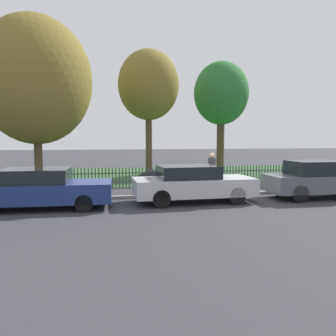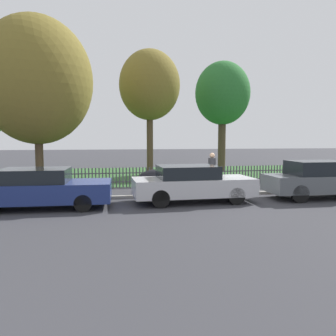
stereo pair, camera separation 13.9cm
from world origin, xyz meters
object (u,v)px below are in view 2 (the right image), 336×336
tree_behind_motorcycle (37,81)px  parked_car_navy_estate (321,179)px  tree_mid_park (150,86)px  parked_car_black_saloon (192,183)px  covered_motorcycle (158,179)px  parked_car_silver_hatchback (41,188)px  tree_far_left (222,94)px  pedestrian_near_fence (212,170)px

tree_behind_motorcycle → parked_car_navy_estate: bearing=-26.6°
parked_car_navy_estate → tree_mid_park: tree_mid_park is taller
parked_car_black_saloon → covered_motorcycle: 2.07m
tree_mid_park → parked_car_silver_hatchback: bearing=-117.6°
tree_mid_park → tree_far_left: tree_mid_park is taller
tree_far_left → pedestrian_near_fence: (-3.39, -8.34, -4.51)m
tree_mid_park → pedestrian_near_fence: tree_mid_park is taller
pedestrian_near_fence → parked_car_black_saloon: bearing=111.2°
covered_motorcycle → tree_far_left: bearing=54.4°
covered_motorcycle → tree_mid_park: tree_mid_park is taller
parked_car_black_saloon → tree_far_left: 12.57m
parked_car_navy_estate → tree_behind_motorcycle: size_ratio=0.53×
parked_car_navy_estate → pedestrian_near_fence: bearing=148.6°
parked_car_silver_hatchback → covered_motorcycle: 4.75m
parked_car_black_saloon → tree_behind_motorcycle: (-6.52, 5.73, 4.53)m
covered_motorcycle → tree_behind_motorcycle: tree_behind_motorcycle is taller
parked_car_black_saloon → tree_behind_motorcycle: size_ratio=0.54×
parked_car_silver_hatchback → tree_mid_park: size_ratio=0.58×
parked_car_navy_estate → tree_far_left: tree_far_left is taller
parked_car_navy_estate → covered_motorcycle: (-6.22, 1.97, -0.11)m
tree_behind_motorcycle → tree_mid_park: 7.05m
pedestrian_near_fence → parked_car_navy_estate: bearing=-157.1°
covered_motorcycle → parked_car_silver_hatchback: bearing=-157.7°
parked_car_silver_hatchback → parked_car_navy_estate: parked_car_navy_estate is taller
tree_far_left → pedestrian_near_fence: size_ratio=4.46×
tree_far_left → tree_behind_motorcycle: bearing=-157.1°
tree_behind_motorcycle → parked_car_silver_hatchback: bearing=-78.5°
parked_car_silver_hatchback → tree_mid_park: tree_mid_park is taller
parked_car_black_saloon → covered_motorcycle: bearing=117.2°
parked_car_black_saloon → tree_behind_motorcycle: tree_behind_motorcycle is taller
parked_car_black_saloon → pedestrian_near_fence: 2.68m
covered_motorcycle → tree_behind_motorcycle: size_ratio=0.22×
parked_car_navy_estate → tree_far_left: (-0.34, 10.71, 4.73)m
tree_far_left → parked_car_navy_estate: bearing=-88.2°
parked_car_navy_estate → pedestrian_near_fence: 4.42m
covered_motorcycle → pedestrian_near_fence: (2.48, 0.39, 0.33)m
parked_car_navy_estate → tree_mid_park: size_ratio=0.56×
parked_car_silver_hatchback → tree_far_left: (10.21, 10.67, 4.80)m
tree_behind_motorcycle → tree_far_left: 12.38m
parked_car_silver_hatchback → parked_car_navy_estate: 10.56m
parked_car_silver_hatchback → parked_car_black_saloon: 5.33m
parked_car_silver_hatchback → covered_motorcycle: bearing=25.9°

